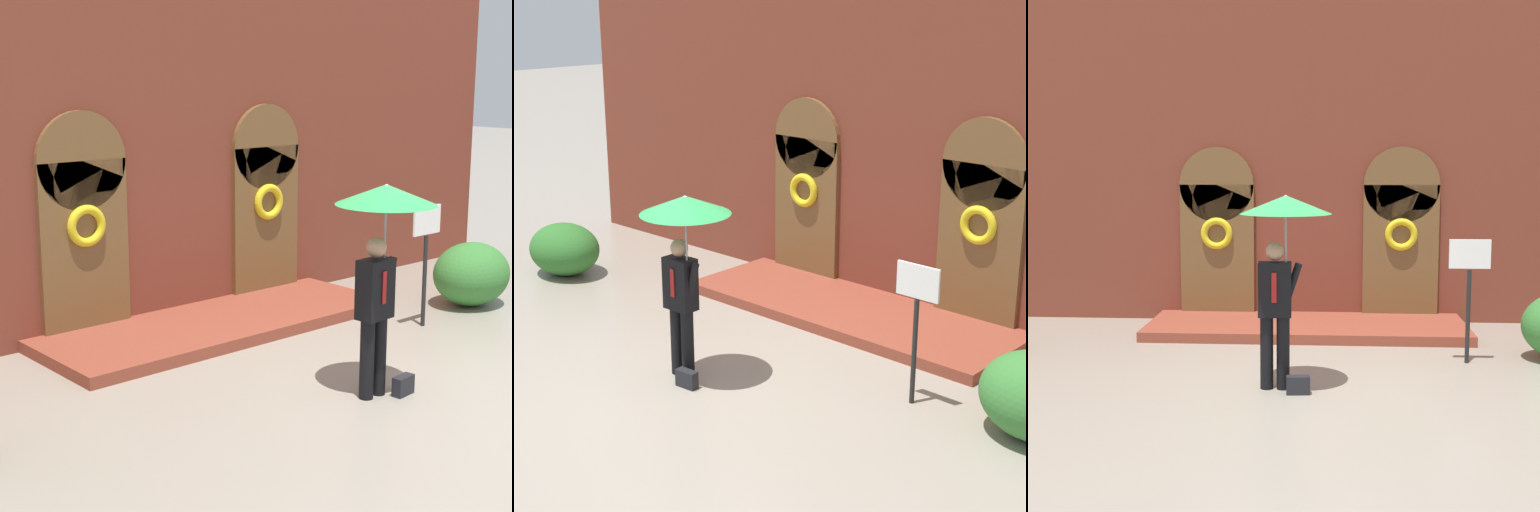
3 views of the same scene
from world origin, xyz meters
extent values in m
plane|color=gray|center=(0.00, 0.00, 0.00)|extent=(80.00, 80.00, 0.00)
cube|color=brown|center=(0.00, 4.20, 2.80)|extent=(14.00, 0.50, 5.60)
cube|color=brown|center=(-1.60, 3.91, 1.20)|extent=(1.30, 0.08, 2.40)
cylinder|color=brown|center=(-1.60, 3.91, 2.40)|extent=(1.30, 0.08, 1.30)
cube|color=brown|center=(1.60, 3.91, 1.20)|extent=(1.30, 0.08, 2.40)
cylinder|color=brown|center=(1.60, 3.91, 2.40)|extent=(1.30, 0.08, 1.30)
torus|color=yellow|center=(-1.60, 3.84, 1.55)|extent=(0.56, 0.12, 0.56)
torus|color=yellow|center=(1.60, 3.84, 1.55)|extent=(0.56, 0.12, 0.56)
cube|color=brown|center=(0.00, 3.05, 0.08)|extent=(5.20, 1.80, 0.16)
cylinder|color=black|center=(-0.39, -0.02, 0.45)|extent=(0.16, 0.16, 0.90)
cylinder|color=black|center=(-0.19, -0.02, 0.45)|extent=(0.16, 0.16, 0.90)
cube|color=black|center=(-0.29, -0.02, 1.23)|extent=(0.41, 0.26, 0.66)
cube|color=#A51919|center=(-0.29, -0.15, 1.27)|extent=(0.06, 0.01, 0.36)
sphere|color=#A87A5B|center=(-0.29, -0.02, 1.69)|extent=(0.22, 0.22, 0.22)
cylinder|color=black|center=(-0.07, -0.02, 1.33)|extent=(0.22, 0.09, 0.46)
cylinder|color=gray|center=(-0.16, -0.02, 1.65)|extent=(0.02, 0.02, 0.98)
cone|color=#1E7538|center=(-0.16, -0.02, 2.25)|extent=(1.10, 1.10, 0.22)
cone|color=white|center=(-0.16, -0.02, 2.27)|extent=(0.61, 0.61, 0.20)
cube|color=black|center=(0.00, -0.22, 0.11)|extent=(0.29, 0.15, 0.22)
cylinder|color=black|center=(2.27, 1.30, 0.65)|extent=(0.06, 0.06, 1.30)
cube|color=white|center=(2.27, 1.30, 1.52)|extent=(0.56, 0.03, 0.40)
ellipsoid|color=#2D6B28|center=(-4.83, 1.33, 0.44)|extent=(1.32, 1.10, 0.88)
camera|label=1|loc=(-7.13, -5.96, 3.55)|focal=60.00mm
camera|label=2|loc=(7.25, -6.58, 4.68)|focal=60.00mm
camera|label=3|loc=(0.34, -8.45, 2.67)|focal=50.00mm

